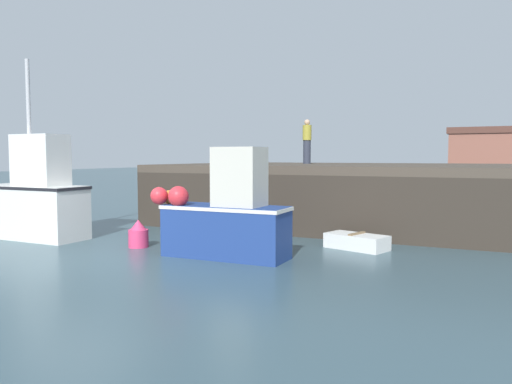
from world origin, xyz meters
TOP-DOWN VIEW (x-y plane):
  - ground at (0.00, 0.00)m, footprint 120.00×160.00m
  - pier at (3.42, 8.28)m, footprint 11.82×8.03m
  - fishing_boat_near_left at (-3.42, 1.61)m, footprint 3.38×1.25m
  - fishing_boat_near_right at (2.75, 1.57)m, footprint 3.18×1.19m
  - rowboat at (5.20, 3.90)m, footprint 1.66×1.16m
  - dockworker at (1.71, 9.92)m, footprint 0.34×0.34m
  - warehouse at (8.94, 36.65)m, footprint 8.41×6.15m
  - mooring_buoy_foreground at (0.12, 1.75)m, footprint 0.50×0.50m

SIDE VIEW (x-z plane):
  - ground at x=0.00m, z-range -0.10..0.00m
  - rowboat at x=5.20m, z-range -0.02..0.39m
  - mooring_buoy_foreground at x=0.12m, z-range -0.03..0.67m
  - fishing_boat_near_right at x=2.75m, z-range -0.30..2.21m
  - fishing_boat_near_left at x=-3.42m, z-range -1.39..3.60m
  - pier at x=3.42m, z-range 0.67..2.70m
  - warehouse at x=8.94m, z-range 0.02..4.59m
  - dockworker at x=1.71m, z-range 2.03..3.73m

